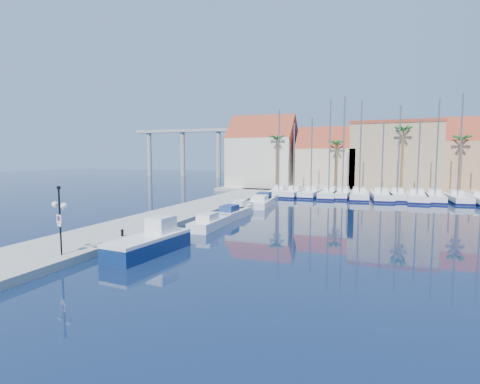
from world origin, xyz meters
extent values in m
plane|color=black|center=(0.00, 0.00, 0.00)|extent=(260.00, 260.00, 0.00)
cube|color=gray|center=(-9.00, 13.50, 0.25)|extent=(6.00, 77.00, 0.50)
cube|color=gray|center=(10.00, 48.00, 0.25)|extent=(54.00, 16.00, 0.50)
cylinder|color=black|center=(-7.00, -4.72, 2.51)|extent=(0.10, 0.10, 4.02)
cylinder|color=black|center=(-7.24, -4.65, 3.42)|extent=(0.49, 0.20, 0.05)
cylinder|color=black|center=(-6.76, -4.80, 3.42)|extent=(0.49, 0.20, 0.05)
sphere|color=white|center=(-7.48, -4.57, 3.42)|extent=(0.36, 0.36, 0.36)
sphere|color=white|center=(-6.52, -4.88, 3.42)|extent=(0.36, 0.36, 0.36)
cube|color=black|center=(-7.00, -4.72, 4.42)|extent=(0.25, 0.18, 0.16)
cube|color=white|center=(-7.02, -4.78, 2.61)|extent=(0.49, 0.18, 0.50)
cylinder|color=red|center=(-7.03, -4.81, 2.66)|extent=(0.33, 0.12, 0.34)
cylinder|color=#1933A5|center=(-7.03, -4.82, 2.66)|extent=(0.23, 0.09, 0.24)
cube|color=white|center=(-7.02, -4.78, 2.26)|extent=(0.39, 0.15, 0.14)
cylinder|color=black|center=(-6.88, 0.71, 0.75)|extent=(0.20, 0.20, 0.50)
cube|color=navy|center=(-3.40, -1.21, 0.48)|extent=(2.80, 6.55, 0.95)
cube|color=white|center=(-3.40, -1.21, 1.06)|extent=(2.80, 6.55, 0.21)
cube|color=white|center=(-3.26, 0.05, 1.64)|extent=(1.56, 1.84, 1.17)
cube|color=white|center=(-3.25, 7.96, 0.40)|extent=(1.80, 5.62, 0.80)
cube|color=white|center=(-3.25, 7.40, 1.10)|extent=(1.26, 1.97, 0.60)
cube|color=white|center=(-3.37, 13.45, 0.40)|extent=(2.14, 5.95, 0.80)
cube|color=navy|center=(-3.40, 12.86, 1.10)|extent=(1.41, 2.11, 0.60)
cube|color=white|center=(-3.85, 17.59, 0.40)|extent=(2.04, 5.50, 0.80)
cube|color=white|center=(-3.82, 17.05, 1.10)|extent=(1.32, 1.96, 0.60)
cube|color=white|center=(-3.24, 23.40, 0.40)|extent=(2.97, 7.60, 0.80)
cube|color=white|center=(-3.18, 22.66, 1.10)|extent=(1.87, 2.73, 0.60)
cube|color=white|center=(-3.88, 27.40, 0.40)|extent=(2.81, 7.46, 0.80)
cube|color=navy|center=(-3.83, 26.67, 1.10)|extent=(1.80, 2.66, 0.60)
cube|color=white|center=(-4.22, 36.76, 0.50)|extent=(2.23, 8.05, 1.00)
cube|color=#0E1047|center=(-4.22, 36.76, 0.18)|extent=(2.29, 8.11, 0.28)
cube|color=white|center=(-4.24, 37.56, 1.30)|extent=(1.50, 2.43, 0.60)
cylinder|color=slate|center=(-4.21, 36.36, 7.22)|extent=(0.20, 0.20, 12.45)
cube|color=white|center=(-1.69, 36.38, 0.50)|extent=(2.91, 9.07, 1.00)
cube|color=#0E1047|center=(-1.69, 36.38, 0.18)|extent=(2.98, 9.14, 0.28)
cube|color=white|center=(-1.63, 37.27, 1.30)|extent=(1.80, 2.78, 0.60)
cylinder|color=slate|center=(-1.72, 35.93, 6.13)|extent=(0.20, 0.20, 10.25)
cube|color=white|center=(0.94, 36.72, 0.50)|extent=(2.86, 9.24, 1.00)
cube|color=#0E1047|center=(0.94, 36.72, 0.18)|extent=(2.93, 9.30, 0.28)
cube|color=white|center=(0.99, 37.64, 1.30)|extent=(1.81, 2.82, 0.60)
cylinder|color=slate|center=(0.91, 36.27, 6.51)|extent=(0.20, 0.20, 11.01)
cube|color=white|center=(3.65, 36.17, 0.50)|extent=(2.37, 9.00, 1.00)
cube|color=#0E1047|center=(3.65, 36.17, 0.18)|extent=(2.43, 9.06, 0.28)
cube|color=white|center=(3.66, 37.06, 1.30)|extent=(1.65, 2.70, 0.60)
cylinder|color=slate|center=(3.65, 35.72, 7.75)|extent=(0.20, 0.20, 13.49)
cube|color=white|center=(5.62, 36.70, 0.50)|extent=(2.47, 8.26, 1.00)
cube|color=#0E1047|center=(5.62, 36.70, 0.18)|extent=(2.53, 8.32, 0.28)
cube|color=white|center=(5.65, 37.52, 1.30)|extent=(1.59, 2.51, 0.60)
cylinder|color=slate|center=(5.60, 36.29, 7.99)|extent=(0.20, 0.20, 13.99)
cube|color=white|center=(7.99, 36.21, 0.50)|extent=(2.97, 9.77, 1.00)
cube|color=#0E1047|center=(7.99, 36.21, 0.18)|extent=(3.03, 9.83, 0.28)
cube|color=white|center=(7.94, 37.17, 1.30)|extent=(1.89, 2.98, 0.60)
cylinder|color=slate|center=(8.01, 35.73, 7.57)|extent=(0.20, 0.20, 13.15)
cube|color=white|center=(10.99, 36.34, 0.50)|extent=(3.46, 10.28, 1.00)
cube|color=#0E1047|center=(10.99, 36.34, 0.18)|extent=(3.52, 10.34, 0.28)
cube|color=white|center=(10.91, 37.35, 1.30)|extent=(2.08, 3.17, 0.60)
cylinder|color=slate|center=(11.04, 35.84, 6.04)|extent=(0.20, 0.20, 10.08)
cube|color=white|center=(13.20, 36.87, 0.50)|extent=(2.37, 8.61, 1.00)
cube|color=#0E1047|center=(13.20, 36.87, 0.18)|extent=(2.43, 8.67, 0.28)
cube|color=white|center=(13.19, 37.72, 1.30)|extent=(1.60, 2.60, 0.60)
cylinder|color=slate|center=(13.21, 36.44, 7.18)|extent=(0.20, 0.20, 12.37)
cube|color=white|center=(15.70, 36.09, 0.50)|extent=(3.02, 10.21, 1.00)
cube|color=#0E1047|center=(15.70, 36.09, 0.18)|extent=(3.08, 10.28, 0.28)
cube|color=white|center=(15.74, 37.10, 1.30)|extent=(1.96, 3.10, 0.60)
cylinder|color=slate|center=(15.68, 35.58, 6.13)|extent=(0.20, 0.20, 10.26)
cube|color=white|center=(17.98, 36.38, 0.50)|extent=(2.81, 9.03, 1.00)
cube|color=#0E1047|center=(17.98, 36.38, 0.18)|extent=(2.87, 9.09, 0.28)
cube|color=white|center=(18.03, 37.27, 1.30)|extent=(1.77, 2.76, 0.60)
cylinder|color=slate|center=(17.95, 35.93, 7.46)|extent=(0.20, 0.20, 12.92)
cube|color=white|center=(20.63, 36.04, 0.50)|extent=(2.65, 8.50, 1.00)
cube|color=#0E1047|center=(20.63, 36.04, 0.18)|extent=(2.72, 8.57, 0.28)
cube|color=white|center=(20.58, 36.88, 1.30)|extent=(1.67, 2.60, 0.60)
cylinder|color=slate|center=(20.66, 35.62, 7.72)|extent=(0.20, 0.20, 13.44)
cube|color=white|center=(23.30, 35.61, 0.50)|extent=(3.41, 10.28, 1.00)
cube|color=#0E1047|center=(23.30, 35.61, 0.18)|extent=(3.48, 10.35, 0.28)
cube|color=white|center=(23.22, 36.62, 1.30)|extent=(2.07, 3.17, 0.60)
cube|color=beige|center=(-10.00, 47.00, 5.00)|extent=(12.00, 9.00, 9.00)
cube|color=maroon|center=(-10.00, 47.00, 9.50)|extent=(12.30, 9.00, 9.00)
cube|color=tan|center=(2.00, 47.00, 4.00)|extent=(10.00, 8.00, 7.00)
cube|color=maroon|center=(2.00, 47.00, 7.50)|extent=(10.30, 8.00, 8.00)
cube|color=#9A7F5F|center=(13.00, 48.00, 6.00)|extent=(14.00, 10.00, 11.00)
cube|color=maroon|center=(13.00, 48.00, 11.75)|extent=(14.20, 10.20, 0.50)
cube|color=tan|center=(25.00, 47.00, 4.50)|extent=(10.00, 8.00, 8.00)
cube|color=maroon|center=(25.00, 47.00, 8.50)|extent=(10.30, 8.00, 8.00)
cylinder|color=brown|center=(-6.00, 42.00, 5.00)|extent=(0.36, 0.36, 9.00)
sphere|color=#1B6021|center=(-6.00, 42.00, 9.35)|extent=(2.60, 2.60, 2.60)
cylinder|color=brown|center=(4.00, 42.00, 4.50)|extent=(0.36, 0.36, 8.00)
sphere|color=#1B6021|center=(4.00, 42.00, 8.35)|extent=(2.60, 2.60, 2.60)
cylinder|color=brown|center=(14.00, 42.00, 5.50)|extent=(0.36, 0.36, 10.00)
sphere|color=#1B6021|center=(14.00, 42.00, 10.35)|extent=(2.60, 2.60, 2.60)
cylinder|color=brown|center=(22.00, 42.00, 4.75)|extent=(0.36, 0.36, 8.50)
sphere|color=#1B6021|center=(22.00, 42.00, 8.85)|extent=(2.60, 2.60, 2.60)
cube|color=#9E9E99|center=(-38.00, 82.00, 14.00)|extent=(48.00, 2.20, 0.90)
cylinder|color=#9E9E99|center=(-58.00, 82.00, 7.00)|extent=(1.40, 1.40, 14.00)
cylinder|color=#9E9E99|center=(-46.00, 82.00, 7.00)|extent=(1.40, 1.40, 14.00)
cylinder|color=#9E9E99|center=(-34.00, 82.00, 7.00)|extent=(1.40, 1.40, 14.00)
cylinder|color=#9E9E99|center=(-22.00, 82.00, 7.00)|extent=(1.40, 1.40, 14.00)
camera|label=1|loc=(10.01, -21.27, 6.22)|focal=28.00mm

